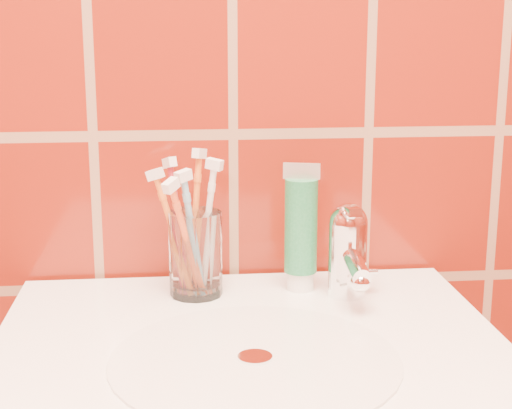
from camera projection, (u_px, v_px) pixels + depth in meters
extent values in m
cube|color=white|center=(251.00, 409.00, 0.87)|extent=(0.56, 0.46, 0.16)
cylinder|color=silver|center=(255.00, 359.00, 0.80)|extent=(0.30, 0.30, 0.00)
cylinder|color=white|center=(255.00, 358.00, 0.80)|extent=(0.04, 0.04, 0.00)
cylinder|color=white|center=(196.00, 254.00, 0.98)|extent=(0.07, 0.07, 0.11)
cylinder|color=white|center=(300.00, 280.00, 1.01)|extent=(0.04, 0.04, 0.02)
cylinder|color=#196C3C|center=(301.00, 226.00, 1.00)|extent=(0.04, 0.04, 0.12)
cube|color=beige|center=(302.00, 171.00, 0.98)|extent=(0.05, 0.01, 0.02)
cylinder|color=white|center=(347.00, 259.00, 0.98)|extent=(0.05, 0.05, 0.09)
sphere|color=white|center=(348.00, 222.00, 0.97)|extent=(0.05, 0.05, 0.05)
cylinder|color=white|center=(354.00, 263.00, 0.94)|extent=(0.02, 0.09, 0.03)
cube|color=white|center=(351.00, 211.00, 0.96)|extent=(0.02, 0.06, 0.01)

